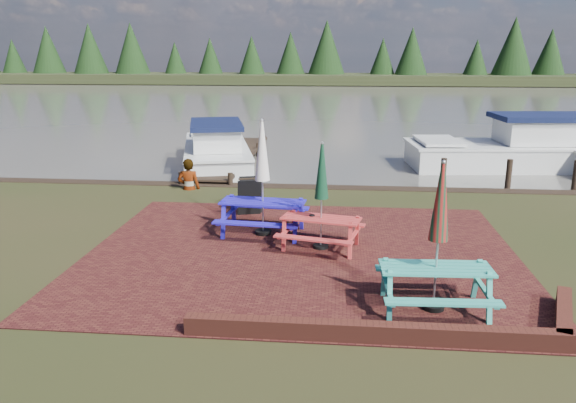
# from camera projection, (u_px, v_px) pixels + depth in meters

# --- Properties ---
(ground) EXTENTS (120.00, 120.00, 0.00)m
(ground) POSITION_uv_depth(u_px,v_px,m) (298.00, 272.00, 10.90)
(ground) COLOR black
(ground) RESTS_ON ground
(paving) EXTENTS (9.00, 7.50, 0.02)m
(paving) POSITION_uv_depth(u_px,v_px,m) (301.00, 253.00, 11.86)
(paving) COLOR #381212
(paving) RESTS_ON ground
(brick_wall) EXTENTS (6.21, 1.79, 0.30)m
(brick_wall) POSITION_uv_depth(u_px,v_px,m) (429.00, 329.00, 8.34)
(brick_wall) COLOR #4C1E16
(brick_wall) RESTS_ON ground
(water) EXTENTS (120.00, 60.00, 0.02)m
(water) POSITION_uv_depth(u_px,v_px,m) (333.00, 102.00, 46.45)
(water) COLOR #4A4740
(water) RESTS_ON ground
(far_treeline) EXTENTS (120.00, 10.00, 8.10)m
(far_treeline) POSITION_uv_depth(u_px,v_px,m) (337.00, 57.00, 73.47)
(far_treeline) COLOR black
(far_treeline) RESTS_ON ground
(picnic_table_teal) EXTENTS (1.86, 1.67, 2.49)m
(picnic_table_teal) POSITION_uv_depth(u_px,v_px,m) (437.00, 260.00, 9.08)
(picnic_table_teal) COLOR teal
(picnic_table_teal) RESTS_ON ground
(picnic_table_red) EXTENTS (1.96, 1.82, 2.31)m
(picnic_table_red) POSITION_uv_depth(u_px,v_px,m) (321.00, 213.00, 11.96)
(picnic_table_red) COLOR #C13331
(picnic_table_red) RESTS_ON ground
(picnic_table_blue) EXTENTS (2.07, 1.88, 2.66)m
(picnic_table_blue) POSITION_uv_depth(u_px,v_px,m) (263.00, 196.00, 12.85)
(picnic_table_blue) COLOR #2419BE
(picnic_table_blue) RESTS_ON ground
(chalkboard) EXTENTS (0.64, 0.72, 0.97)m
(chalkboard) POSITION_uv_depth(u_px,v_px,m) (250.00, 196.00, 14.58)
(chalkboard) COLOR black
(chalkboard) RESTS_ON ground
(jetty) EXTENTS (1.76, 9.08, 1.00)m
(jetty) POSITION_uv_depth(u_px,v_px,m) (232.00, 157.00, 22.03)
(jetty) COLOR black
(jetty) RESTS_ON ground
(boat_jetty) EXTENTS (3.95, 7.20, 1.98)m
(boat_jetty) POSITION_uv_depth(u_px,v_px,m) (216.00, 152.00, 21.49)
(boat_jetty) COLOR silver
(boat_jetty) RESTS_ON ground
(boat_near) EXTENTS (8.49, 3.62, 2.24)m
(boat_near) POSITION_uv_depth(u_px,v_px,m) (524.00, 151.00, 21.30)
(boat_near) COLOR silver
(boat_near) RESTS_ON ground
(person) EXTENTS (0.73, 0.51, 1.91)m
(person) POSITION_uv_depth(u_px,v_px,m) (188.00, 159.00, 17.09)
(person) COLOR gray
(person) RESTS_ON ground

